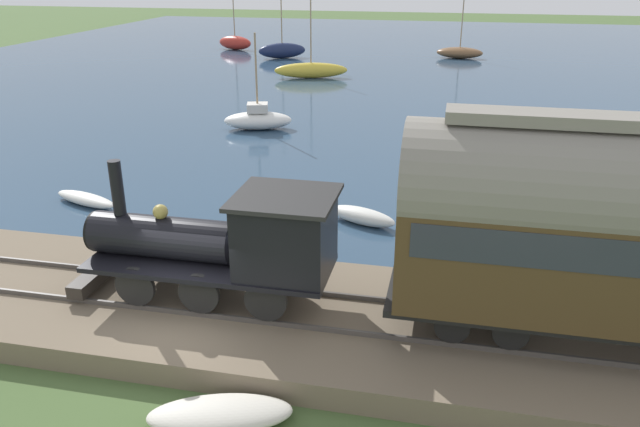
% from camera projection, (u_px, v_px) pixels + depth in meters
% --- Properties ---
extents(ground_plane, '(200.00, 200.00, 0.00)m').
position_uv_depth(ground_plane, '(187.00, 344.00, 14.53)').
color(ground_plane, '#476033').
extents(harbor_water, '(80.00, 80.00, 0.01)m').
position_uv_depth(harbor_water, '(391.00, 62.00, 54.43)').
color(harbor_water, '#2D4760').
rests_on(harbor_water, ground).
extents(rail_embankment, '(5.39, 56.00, 0.70)m').
position_uv_depth(rail_embankment, '(205.00, 309.00, 15.42)').
color(rail_embankment, '#756651').
rests_on(rail_embankment, ground).
extents(steam_locomotive, '(2.16, 6.40, 3.30)m').
position_uv_depth(steam_locomotive, '(233.00, 240.00, 14.51)').
color(steam_locomotive, black).
rests_on(steam_locomotive, rail_embankment).
extents(passenger_coach, '(2.59, 9.67, 4.90)m').
position_uv_depth(passenger_coach, '(635.00, 227.00, 12.42)').
color(passenger_coach, black).
rests_on(passenger_coach, rail_embankment).
extents(sailboat_navy, '(3.15, 4.37, 9.25)m').
position_uv_depth(sailboat_navy, '(282.00, 50.00, 56.19)').
color(sailboat_navy, '#192347').
rests_on(sailboat_navy, harbor_water).
extents(sailboat_brown, '(1.90, 4.18, 5.63)m').
position_uv_depth(sailboat_brown, '(460.00, 52.00, 56.23)').
color(sailboat_brown, brown).
rests_on(sailboat_brown, harbor_water).
extents(sailboat_yellow, '(2.61, 5.61, 5.98)m').
position_uv_depth(sailboat_yellow, '(311.00, 70.00, 46.82)').
color(sailboat_yellow, gold).
rests_on(sailboat_yellow, harbor_water).
extents(sailboat_red, '(2.41, 3.95, 8.96)m').
position_uv_depth(sailboat_red, '(235.00, 42.00, 61.58)').
color(sailboat_red, '#B72D23').
rests_on(sailboat_red, harbor_water).
extents(sailboat_white, '(2.42, 3.82, 4.92)m').
position_uv_depth(sailboat_white, '(258.00, 119.00, 32.69)').
color(sailboat_white, white).
rests_on(sailboat_white, harbor_water).
extents(rowboat_far_out, '(1.61, 2.99, 0.41)m').
position_uv_depth(rowboat_far_out, '(86.00, 199.00, 22.71)').
color(rowboat_far_out, silver).
rests_on(rowboat_far_out, harbor_water).
extents(rowboat_mid_harbor, '(2.02, 1.89, 0.36)m').
position_uv_depth(rowboat_mid_harbor, '(447.00, 202.00, 22.54)').
color(rowboat_mid_harbor, beige).
rests_on(rowboat_mid_harbor, harbor_water).
extents(rowboat_near_shore, '(1.62, 2.58, 0.55)m').
position_uv_depth(rowboat_near_shore, '(362.00, 216.00, 21.04)').
color(rowboat_near_shore, silver).
rests_on(rowboat_near_shore, harbor_water).
extents(beached_dinghy, '(1.88, 3.00, 0.44)m').
position_uv_depth(beached_dinghy, '(220.00, 414.00, 11.97)').
color(beached_dinghy, beige).
rests_on(beached_dinghy, ground).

